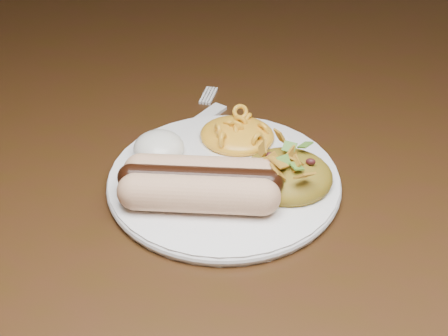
# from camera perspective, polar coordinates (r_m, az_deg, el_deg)

# --- Properties ---
(table) EXTENTS (1.60, 0.90, 0.75)m
(table) POSITION_cam_1_polar(r_m,az_deg,el_deg) (0.80, 9.17, -1.35)
(table) COLOR black
(table) RESTS_ON floor
(plate) EXTENTS (0.24, 0.24, 0.01)m
(plate) POSITION_cam_1_polar(r_m,az_deg,el_deg) (0.63, -0.00, -1.13)
(plate) COLOR white
(plate) RESTS_ON table
(hotdog) EXTENTS (0.12, 0.08, 0.03)m
(hotdog) POSITION_cam_1_polar(r_m,az_deg,el_deg) (0.59, -2.00, -1.25)
(hotdog) COLOR #F6BB94
(hotdog) RESTS_ON plate
(mac_and_cheese) EXTENTS (0.09, 0.08, 0.03)m
(mac_and_cheese) POSITION_cam_1_polar(r_m,az_deg,el_deg) (0.67, 1.11, 3.45)
(mac_and_cheese) COLOR #F4A23D
(mac_and_cheese) RESTS_ON plate
(sour_cream) EXTENTS (0.06, 0.06, 0.03)m
(sour_cream) POSITION_cam_1_polar(r_m,az_deg,el_deg) (0.65, -5.47, 2.15)
(sour_cream) COLOR silver
(sour_cream) RESTS_ON plate
(taco_salad) EXTENTS (0.08, 0.08, 0.04)m
(taco_salad) POSITION_cam_1_polar(r_m,az_deg,el_deg) (0.62, 5.30, -0.06)
(taco_salad) COLOR #A64E04
(taco_salad) RESTS_ON plate
(fork) EXTENTS (0.07, 0.13, 0.00)m
(fork) POSITION_cam_1_polar(r_m,az_deg,el_deg) (0.72, -2.63, 3.50)
(fork) COLOR silver
(fork) RESTS_ON table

